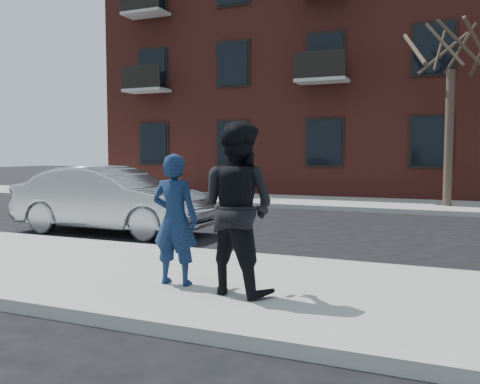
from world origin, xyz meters
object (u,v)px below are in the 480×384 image
at_px(street_tree, 452,31).
at_px(man_hoodie, 175,219).
at_px(man_peacoat, 237,208).
at_px(silver_sedan, 112,200).

xyz_separation_m(street_tree, man_hoodie, (-3.00, -11.66, -4.55)).
xyz_separation_m(street_tree, man_peacoat, (-2.14, -11.70, -4.37)).
bearing_deg(street_tree, man_peacoat, -100.35).
bearing_deg(man_peacoat, street_tree, -88.14).
bearing_deg(street_tree, silver_sedan, -131.41).
bearing_deg(street_tree, man_hoodie, -104.42).
bearing_deg(silver_sedan, man_hoodie, -135.78).
height_order(street_tree, man_hoodie, street_tree).
height_order(silver_sedan, man_hoodie, man_hoodie).
distance_m(street_tree, man_hoodie, 12.88).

